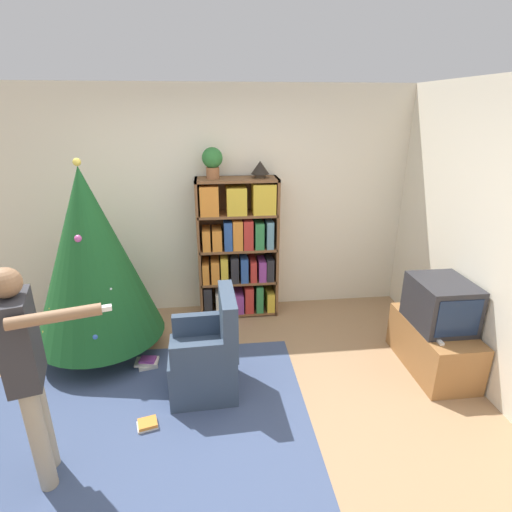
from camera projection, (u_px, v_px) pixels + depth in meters
ground_plane at (216, 418)px, 3.21m from camera, size 14.00×14.00×0.00m
wall_back at (209, 204)px, 4.63m from camera, size 8.00×0.10×2.60m
area_rug at (138, 425)px, 3.13m from camera, size 2.73×2.12×0.01m
bookshelf at (238, 249)px, 4.60m from camera, size 0.91×0.34×1.63m
tv_stand at (433, 346)px, 3.78m from camera, size 0.48×0.93×0.46m
television at (441, 304)px, 3.62m from camera, size 0.48×0.57×0.44m
game_remote at (439, 341)px, 3.41m from camera, size 0.04×0.12×0.02m
christmas_tree at (91, 256)px, 3.73m from camera, size 1.22×1.22×1.94m
armchair at (207, 358)px, 3.44m from camera, size 0.59×0.58×0.92m
standing_person at (27, 364)px, 2.41m from camera, size 0.70×0.46×1.52m
potted_plant at (212, 161)px, 4.23m from camera, size 0.22×0.22×0.33m
table_lamp at (260, 168)px, 4.32m from camera, size 0.20×0.20×0.18m
book_pile_near_tree at (148, 363)px, 3.84m from camera, size 0.22×0.18×0.08m
book_pile_by_chair at (148, 424)px, 3.12m from camera, size 0.18×0.16×0.05m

